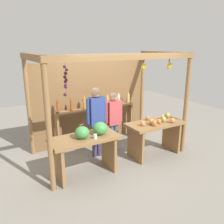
% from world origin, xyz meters
% --- Properties ---
extents(ground_plane, '(12.00, 12.00, 0.00)m').
position_xyz_m(ground_plane, '(0.00, 0.00, 0.00)').
color(ground_plane, gray).
rests_on(ground_plane, ground).
extents(market_stall, '(3.37, 1.81, 2.39)m').
position_xyz_m(market_stall, '(-0.00, 0.42, 1.37)').
color(market_stall, olive).
rests_on(market_stall, ground).
extents(fruit_counter_left, '(1.36, 0.64, 1.07)m').
position_xyz_m(fruit_counter_left, '(-0.85, -0.65, 0.68)').
color(fruit_counter_left, olive).
rests_on(fruit_counter_left, ground).
extents(fruit_counter_right, '(1.36, 0.64, 0.96)m').
position_xyz_m(fruit_counter_right, '(0.90, -0.64, 0.61)').
color(fruit_counter_right, olive).
rests_on(fruit_counter_right, ground).
extents(bottle_shelf_unit, '(2.16, 0.22, 1.35)m').
position_xyz_m(bottle_shelf_unit, '(-0.01, 0.64, 0.81)').
color(bottle_shelf_unit, olive).
rests_on(bottle_shelf_unit, ground).
extents(vendor_man, '(0.48, 0.22, 1.64)m').
position_xyz_m(vendor_man, '(-0.33, -0.02, 0.99)').
color(vendor_man, '#3D3652').
rests_on(vendor_man, ground).
extents(vendor_woman, '(0.48, 0.20, 1.48)m').
position_xyz_m(vendor_woman, '(0.16, 0.03, 0.87)').
color(vendor_woman, '#445C74').
rests_on(vendor_woman, ground).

